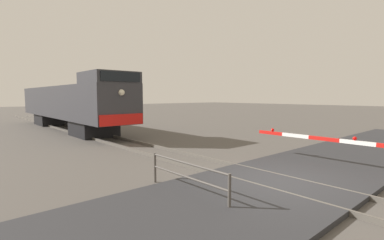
{
  "coord_description": "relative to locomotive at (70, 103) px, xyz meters",
  "views": [
    {
      "loc": [
        -7.55,
        -4.54,
        2.76
      ],
      "look_at": [
        0.86,
        5.0,
        1.66
      ],
      "focal_mm": 26.04,
      "sensor_mm": 36.0,
      "label": 1
    }
  ],
  "objects": [
    {
      "name": "ground_plane",
      "position": [
        0.0,
        -19.11,
        -2.16
      ],
      "size": [
        160.0,
        160.0,
        0.0
      ],
      "primitive_type": "plane",
      "color": "#514C47"
    },
    {
      "name": "rail_track_left",
      "position": [
        -0.72,
        -19.11,
        -2.08
      ],
      "size": [
        0.08,
        80.0,
        0.15
      ],
      "primitive_type": "cube",
      "color": "#59544C",
      "rests_on": "ground_plane"
    },
    {
      "name": "rail_track_right",
      "position": [
        0.72,
        -19.11,
        -2.08
      ],
      "size": [
        0.08,
        80.0,
        0.15
      ],
      "primitive_type": "cube",
      "color": "#59544C",
      "rests_on": "ground_plane"
    },
    {
      "name": "road_surface",
      "position": [
        0.0,
        -19.11,
        -2.09
      ],
      "size": [
        36.0,
        4.58,
        0.14
      ],
      "primitive_type": "cube",
      "color": "#2D2D30",
      "rests_on": "ground_plane"
    },
    {
      "name": "locomotive",
      "position": [
        0.0,
        0.0,
        0.0
      ],
      "size": [
        2.86,
        18.75,
        4.21
      ],
      "color": "black",
      "rests_on": "ground_plane"
    },
    {
      "name": "guard_railing",
      "position": [
        -2.66,
        -17.88,
        -1.53
      ],
      "size": [
        0.08,
        3.21,
        0.95
      ],
      "color": "#4C4742",
      "rests_on": "ground_plane"
    }
  ]
}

